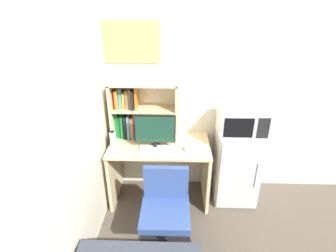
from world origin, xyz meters
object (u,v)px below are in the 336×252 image
computer_mouse (186,148)px  water_bottle (113,140)px  hutch_bookshelf (135,111)px  keyboard (157,149)px  microwave (242,121)px  mini_fridge (236,166)px  monitor (155,131)px  wall_corkboard (124,42)px  desk_chair (165,216)px

computer_mouse → water_bottle: size_ratio=0.47×
hutch_bookshelf → keyboard: 0.53m
microwave → mini_fridge: bearing=-90.2°
computer_mouse → mini_fridge: bearing=14.6°
keyboard → microwave: microwave is taller
keyboard → computer_mouse: (0.32, 0.00, 0.01)m
hutch_bookshelf → keyboard: hutch_bookshelf is taller
monitor → computer_mouse: monitor is taller
keyboard → wall_corkboard: 1.23m
monitor → keyboard: monitor is taller
computer_mouse → microwave: (0.62, 0.16, 0.26)m
mini_fridge → microwave: (0.00, 0.00, 0.60)m
monitor → hutch_bookshelf: bearing=132.6°
hutch_bookshelf → desk_chair: (0.40, -0.89, -0.75)m
hutch_bookshelf → mini_fridge: 1.40m
monitor → mini_fridge: (0.97, 0.14, -0.53)m
keyboard → wall_corkboard: (-0.37, 0.43, 1.09)m
mini_fridge → desk_chair: (-0.83, -0.75, -0.10)m
keyboard → monitor: bearing=127.0°
microwave → desk_chair: 1.32m
computer_mouse → desk_chair: (-0.21, -0.58, -0.44)m
mini_fridge → keyboard: bearing=-170.0°
monitor → mini_fridge: bearing=8.0°
computer_mouse → water_bottle: (-0.82, 0.03, 0.08)m
mini_fridge → microwave: microwave is taller
keyboard → desk_chair: bearing=-78.7°
desk_chair → computer_mouse: bearing=70.3°
monitor → water_bottle: size_ratio=2.20×
computer_mouse → wall_corkboard: wall_corkboard is taller
microwave → water_bottle: bearing=-174.6°
wall_corkboard → desk_chair: bearing=-64.3°
hutch_bookshelf → wall_corkboard: size_ratio=0.99×
hutch_bookshelf → mini_fridge: (1.23, -0.14, -0.65)m
computer_mouse → desk_chair: bearing=-109.7°
water_bottle → computer_mouse: bearing=-1.9°
computer_mouse → wall_corkboard: bearing=148.5°
computer_mouse → water_bottle: bearing=178.1°
keyboard → microwave: (0.95, 0.17, 0.27)m
hutch_bookshelf → water_bottle: (-0.22, -0.28, -0.24)m
hutch_bookshelf → water_bottle: 0.43m
water_bottle → keyboard: bearing=-3.7°
wall_corkboard → hutch_bookshelf: bearing=-53.2°
water_bottle → microwave: 1.46m
computer_mouse → mini_fridge: mini_fridge is taller
microwave → wall_corkboard: size_ratio=0.67×
monitor → mini_fridge: size_ratio=0.50×
water_bottle → microwave: microwave is taller
hutch_bookshelf → desk_chair: 1.23m
wall_corkboard → keyboard: bearing=-49.3°
keyboard → mini_fridge: size_ratio=0.43×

